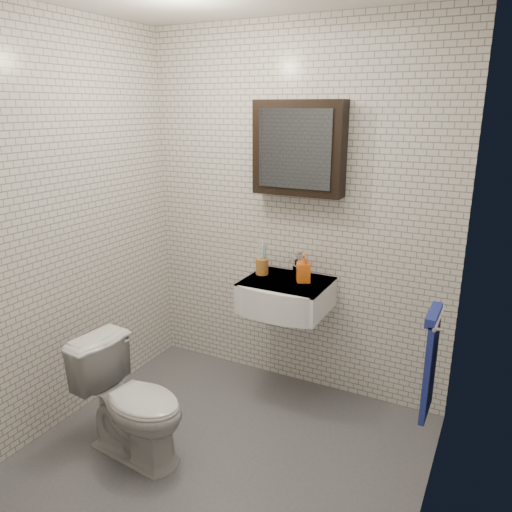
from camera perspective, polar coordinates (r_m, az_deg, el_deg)
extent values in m
cube|color=#4E5056|center=(3.14, -3.86, -21.79)|extent=(2.20, 2.00, 0.01)
cube|color=silver|center=(3.42, 4.42, 4.75)|extent=(2.20, 0.02, 2.50)
cube|color=silver|center=(1.84, -21.09, -7.19)|extent=(2.20, 0.02, 2.50)
cube|color=silver|center=(3.26, -21.15, 3.04)|extent=(0.02, 2.00, 2.50)
cube|color=silver|center=(2.21, 20.71, -3.08)|extent=(0.02, 2.00, 2.50)
cube|color=white|center=(3.35, 3.51, -4.45)|extent=(0.55, 0.45, 0.20)
cylinder|color=silver|center=(3.33, 3.67, -2.93)|extent=(0.31, 0.31, 0.02)
cylinder|color=silver|center=(3.33, 3.67, -2.80)|extent=(0.04, 0.04, 0.01)
cube|color=white|center=(3.31, 3.53, -2.92)|extent=(0.55, 0.45, 0.01)
cylinder|color=silver|center=(3.45, 4.66, -1.55)|extent=(0.06, 0.06, 0.06)
cylinder|color=silver|center=(3.43, 4.68, -0.60)|extent=(0.03, 0.03, 0.08)
cylinder|color=silver|center=(3.37, 4.30, -0.38)|extent=(0.02, 0.12, 0.02)
cube|color=silver|center=(3.44, 4.90, 0.41)|extent=(0.02, 0.09, 0.01)
cube|color=black|center=(3.27, 4.93, 12.16)|extent=(0.60, 0.14, 0.60)
cube|color=#3F444C|center=(3.20, 4.40, 12.07)|extent=(0.49, 0.01, 0.49)
cylinder|color=silver|center=(2.65, 20.17, -6.75)|extent=(0.02, 0.30, 0.02)
cylinder|color=silver|center=(2.76, 20.95, -5.83)|extent=(0.04, 0.02, 0.02)
cylinder|color=silver|center=(2.53, 20.21, -7.89)|extent=(0.04, 0.02, 0.02)
cube|color=#29229F|center=(2.76, 19.28, -11.86)|extent=(0.03, 0.26, 0.54)
cube|color=#29229F|center=(2.64, 19.66, -6.37)|extent=(0.05, 0.26, 0.05)
cylinder|color=#A36628|center=(3.42, 0.70, -1.21)|extent=(0.10, 0.10, 0.11)
cylinder|color=white|center=(3.40, 0.37, -0.08)|extent=(0.02, 0.03, 0.21)
cylinder|color=#449EDA|center=(3.39, 0.83, -0.31)|extent=(0.02, 0.02, 0.19)
cylinder|color=white|center=(3.41, 0.74, 0.09)|extent=(0.02, 0.04, 0.22)
cylinder|color=#449EDA|center=(3.40, 1.08, -0.16)|extent=(0.03, 0.04, 0.19)
imported|color=#F95D1A|center=(3.28, 5.45, -1.35)|extent=(0.12, 0.12, 0.19)
imported|color=silver|center=(3.04, -13.90, -15.85)|extent=(0.71, 0.45, 0.69)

